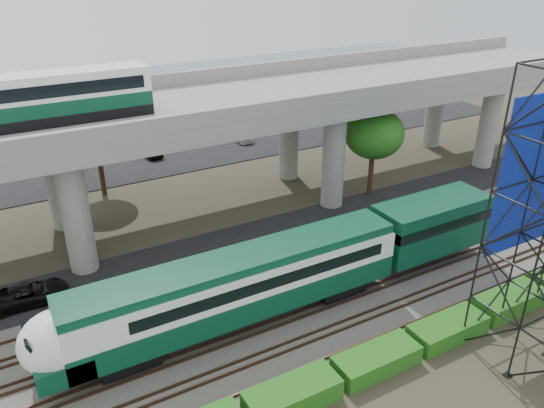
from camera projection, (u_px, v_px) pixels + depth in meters
ground at (313, 327)px, 30.10m from camera, size 140.00×140.00×0.00m
ballast_bed at (295, 306)px, 31.62m from camera, size 90.00×12.00×0.20m
service_road at (233, 245)px, 38.32m from camera, size 90.00×5.00×0.08m
parking_lot at (139, 148)px, 56.75m from camera, size 90.00×18.00×0.08m
harbor_water at (93, 101)px, 74.03m from camera, size 140.00×40.00×0.03m
rail_tracks at (295, 304)px, 31.54m from camera, size 90.00×9.52×0.16m
commuter_train at (274, 274)px, 29.79m from camera, size 29.30×3.06×4.30m
overpass at (189, 117)px, 38.75m from camera, size 80.00×12.00×12.40m
hedge_strip at (376, 359)px, 26.92m from camera, size 34.60×1.80×1.20m
trees at (139, 160)px, 38.29m from camera, size 40.94×16.94×7.69m
suv at (29, 294)px, 31.75m from camera, size 4.65×2.29×1.27m
parked_cars at (143, 144)px, 56.10m from camera, size 38.30×9.28×1.27m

